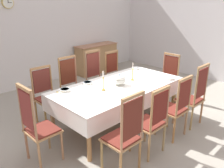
% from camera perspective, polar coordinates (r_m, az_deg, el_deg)
% --- Properties ---
extents(ground, '(7.64, 6.39, 0.04)m').
position_cam_1_polar(ground, '(4.55, 2.35, -9.94)').
color(ground, '#A19A8D').
extents(back_wall, '(7.64, 0.08, 3.30)m').
position_cam_1_polar(back_wall, '(6.61, -18.96, 13.76)').
color(back_wall, silver).
rests_on(back_wall, ground).
extents(right_wall, '(0.08, 6.39, 3.30)m').
position_cam_1_polar(right_wall, '(7.29, 24.45, 13.57)').
color(right_wall, silver).
rests_on(right_wall, ground).
extents(dining_table, '(2.44, 1.19, 0.77)m').
position_cam_1_polar(dining_table, '(4.29, 1.63, -1.15)').
color(dining_table, '#AE7947').
rests_on(dining_table, ground).
extents(tablecloth, '(2.46, 1.21, 0.30)m').
position_cam_1_polar(tablecloth, '(4.29, 1.63, -1.06)').
color(tablecloth, white).
rests_on(tablecloth, dining_table).
extents(chair_south_a, '(0.44, 0.42, 1.19)m').
position_cam_1_polar(chair_south_a, '(3.12, 3.18, -12.03)').
color(chair_south_a, '#A07F4A').
rests_on(chair_south_a, ground).
extents(chair_north_a, '(0.44, 0.42, 1.08)m').
position_cam_1_polar(chair_north_a, '(4.57, -15.71, -2.44)').
color(chair_north_a, '#9D6E51').
rests_on(chair_north_a, ground).
extents(chair_south_b, '(0.44, 0.42, 1.10)m').
position_cam_1_polar(chair_south_b, '(3.54, 9.66, -8.66)').
color(chair_south_b, '#A16D41').
rests_on(chair_south_b, ground).
extents(chair_north_b, '(0.44, 0.42, 1.18)m').
position_cam_1_polar(chair_north_b, '(4.85, -9.74, -0.26)').
color(chair_north_b, '#A07A42').
rests_on(chair_north_b, ground).
extents(chair_south_c, '(0.44, 0.42, 1.11)m').
position_cam_1_polar(chair_south_c, '(4.05, 15.32, -5.26)').
color(chair_south_c, '#9B7751').
rests_on(chair_south_c, ground).
extents(chair_north_c, '(0.44, 0.42, 1.21)m').
position_cam_1_polar(chair_north_c, '(5.23, -3.76, 1.62)').
color(chair_north_c, '#AF7C41').
rests_on(chair_north_c, ground).
extents(chair_south_d, '(0.44, 0.42, 1.19)m').
position_cam_1_polar(chair_south_d, '(4.52, 19.24, -2.59)').
color(chair_south_d, '#9D6F4F').
rests_on(chair_south_d, ground).
extents(chair_north_d, '(0.44, 0.42, 1.10)m').
position_cam_1_polar(chair_north_d, '(5.62, 0.83, 2.59)').
color(chair_north_d, '#A87443').
rests_on(chair_north_d, ground).
extents(chair_head_west, '(0.42, 0.44, 1.20)m').
position_cam_1_polar(chair_head_west, '(3.46, -17.79, -9.47)').
color(chair_head_west, '#9D764B').
rests_on(chair_head_west, ground).
extents(chair_head_east, '(0.42, 0.44, 1.08)m').
position_cam_1_polar(chair_head_east, '(5.56, 13.32, 1.80)').
color(chair_head_east, '#A27D53').
rests_on(chair_head_east, ground).
extents(soup_tureen, '(0.24, 0.24, 0.20)m').
position_cam_1_polar(soup_tureen, '(4.24, 1.76, 1.04)').
color(soup_tureen, white).
rests_on(soup_tureen, tablecloth).
extents(candlestick_west, '(0.07, 0.07, 0.34)m').
position_cam_1_polar(candlestick_west, '(3.97, -2.16, 0.29)').
color(candlestick_west, gold).
rests_on(candlestick_west, tablecloth).
extents(candlestick_east, '(0.07, 0.07, 0.34)m').
position_cam_1_polar(candlestick_east, '(4.49, 5.04, 2.60)').
color(candlestick_east, gold).
rests_on(candlestick_east, tablecloth).
extents(bowl_near_left, '(0.16, 0.16, 0.03)m').
position_cam_1_polar(bowl_near_left, '(5.24, 5.62, 3.74)').
color(bowl_near_left, white).
rests_on(bowl_near_left, tablecloth).
extents(bowl_near_right, '(0.18, 0.18, 0.04)m').
position_cam_1_polar(bowl_near_right, '(4.05, -11.43, -1.40)').
color(bowl_near_right, white).
rests_on(bowl_near_right, tablecloth).
extents(bowl_far_left, '(0.17, 0.17, 0.04)m').
position_cam_1_polar(bowl_far_left, '(4.34, -6.00, 0.34)').
color(bowl_far_left, white).
rests_on(bowl_far_left, tablecloth).
extents(bowl_far_right, '(0.17, 0.17, 0.03)m').
position_cam_1_polar(bowl_far_right, '(4.70, 13.84, 1.36)').
color(bowl_far_right, white).
rests_on(bowl_far_right, tablecloth).
extents(spoon_primary, '(0.03, 0.18, 0.01)m').
position_cam_1_polar(spoon_primary, '(5.34, 6.17, 3.91)').
color(spoon_primary, gold).
rests_on(spoon_primary, tablecloth).
extents(spoon_secondary, '(0.03, 0.18, 0.01)m').
position_cam_1_polar(spoon_secondary, '(4.02, -13.06, -1.99)').
color(spoon_secondary, gold).
rests_on(spoon_secondary, tablecloth).
extents(sideboard, '(1.44, 0.48, 0.90)m').
position_cam_1_polar(sideboard, '(7.60, -3.77, 6.26)').
color(sideboard, '#A4774B').
rests_on(sideboard, ground).
extents(mounted_clock, '(0.27, 0.06, 0.27)m').
position_cam_1_polar(mounted_clock, '(6.29, -24.10, 17.67)').
color(mounted_clock, '#D1B251').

